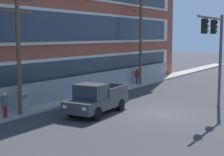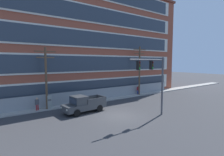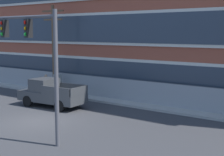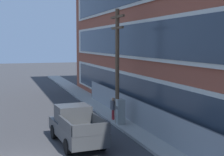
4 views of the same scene
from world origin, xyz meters
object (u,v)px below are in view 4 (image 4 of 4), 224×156
at_px(pickup_truck_dark_grey, 76,126).
at_px(utility_pole_near_corner, 117,61).
at_px(pedestrian_by_fence, 113,108).
at_px(electrical_cabinet, 120,113).

distance_m(pickup_truck_dark_grey, utility_pole_near_corner, 5.71).
bearing_deg(pedestrian_by_fence, utility_pole_near_corner, -4.01).
height_order(pickup_truck_dark_grey, pedestrian_by_fence, pickup_truck_dark_grey).
distance_m(pickup_truck_dark_grey, pedestrian_by_fence, 5.54).
relative_size(pickup_truck_dark_grey, utility_pole_near_corner, 0.69).
bearing_deg(electrical_cabinet, pedestrian_by_fence, -178.08).
bearing_deg(pickup_truck_dark_grey, utility_pole_near_corner, 132.98).
bearing_deg(electrical_cabinet, utility_pole_near_corner, -154.88).
bearing_deg(utility_pole_near_corner, pedestrian_by_fence, 175.99).
xyz_separation_m(pickup_truck_dark_grey, electrical_cabinet, (-2.92, 3.54, -0.05)).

